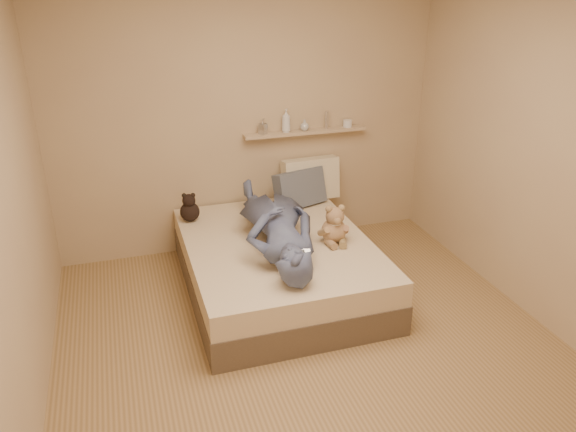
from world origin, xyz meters
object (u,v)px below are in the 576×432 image
object	(u,v)px
dark_plush	(190,209)
pillow_grey	(300,188)
teddy_bear	(334,227)
pillow_cream	(310,179)
game_console	(298,254)
bed	(278,265)
person	(277,224)
wall_shelf	(306,132)

from	to	relation	value
dark_plush	pillow_grey	bearing A→B (deg)	2.85
teddy_bear	pillow_cream	world-z (taller)	pillow_cream
pillow_cream	pillow_grey	world-z (taller)	pillow_cream
game_console	pillow_cream	size ratio (longest dim) A/B	0.35
bed	dark_plush	distance (m)	0.96
teddy_bear	game_console	bearing A→B (deg)	-138.50
pillow_grey	person	bearing A→B (deg)	-120.90
pillow_cream	person	xyz separation A→B (m)	(-0.60, -0.89, -0.01)
dark_plush	wall_shelf	size ratio (longest dim) A/B	0.22
pillow_cream	wall_shelf	distance (m)	0.46
game_console	wall_shelf	xyz separation A→B (m)	(0.56, 1.46, 0.49)
wall_shelf	game_console	bearing A→B (deg)	-110.89
game_console	bed	bearing A→B (deg)	89.38
pillow_cream	teddy_bear	bearing A→B (deg)	-98.19
bed	pillow_grey	world-z (taller)	pillow_grey
game_console	pillow_cream	world-z (taller)	pillow_cream
teddy_bear	pillow_grey	distance (m)	0.85
wall_shelf	dark_plush	bearing A→B (deg)	-167.04
bed	wall_shelf	bearing A→B (deg)	58.82
game_console	dark_plush	distance (m)	1.34
bed	person	bearing A→B (deg)	-112.70
game_console	teddy_bear	size ratio (longest dim) A/B	0.57
bed	person	distance (m)	0.42
person	wall_shelf	bearing A→B (deg)	-114.51
dark_plush	wall_shelf	distance (m)	1.32
person	wall_shelf	size ratio (longest dim) A/B	1.31
bed	pillow_grey	xyz separation A→B (m)	(0.42, 0.69, 0.40)
dark_plush	pillow_cream	size ratio (longest dim) A/B	0.49
pillow_grey	teddy_bear	bearing A→B (deg)	-89.10
bed	teddy_bear	distance (m)	0.59
dark_plush	person	distance (m)	0.92
dark_plush	wall_shelf	bearing A→B (deg)	12.96
person	wall_shelf	xyz separation A→B (m)	(0.57, 0.97, 0.46)
person	pillow_cream	bearing A→B (deg)	-117.98
teddy_bear	person	bearing A→B (deg)	167.96
pillow_cream	wall_shelf	bearing A→B (deg)	109.82
dark_plush	person	world-z (taller)	person
teddy_bear	pillow_grey	size ratio (longest dim) A/B	0.68
teddy_bear	person	size ratio (longest dim) A/B	0.22
teddy_bear	pillow_cream	distance (m)	1.00
game_console	pillow_cream	xyz separation A→B (m)	(0.58, 1.38, 0.04)
person	dark_plush	bearing A→B (deg)	-42.77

